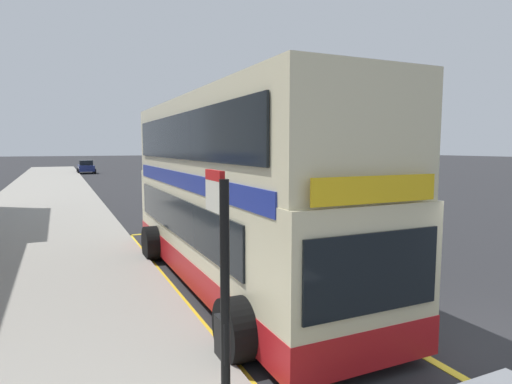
# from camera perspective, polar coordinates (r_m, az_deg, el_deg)

# --- Properties ---
(ground_plane) EXTENTS (260.00, 260.00, 0.00)m
(ground_plane) POSITION_cam_1_polar(r_m,az_deg,el_deg) (37.25, -15.12, 0.79)
(ground_plane) COLOR #28282B
(pavement_near) EXTENTS (6.00, 76.00, 0.14)m
(pavement_near) POSITION_cam_1_polar(r_m,az_deg,el_deg) (36.74, -25.94, 0.43)
(pavement_near) COLOR gray
(pavement_near) RESTS_ON ground
(double_decker_bus) EXTENTS (3.25, 10.17, 4.40)m
(double_decker_bus) POSITION_cam_1_polar(r_m,az_deg,el_deg) (10.23, -3.13, -0.76)
(double_decker_bus) COLOR beige
(double_decker_bus) RESTS_ON ground
(bus_bay_markings) EXTENTS (2.95, 13.09, 0.01)m
(bus_bay_markings) POSITION_cam_1_polar(r_m,az_deg,el_deg) (10.85, -3.85, -11.50)
(bus_bay_markings) COLOR yellow
(bus_bay_markings) RESTS_ON ground
(bus_stop_sign) EXTENTS (0.09, 0.51, 2.91)m
(bus_stop_sign) POSITION_cam_1_polar(r_m,az_deg,el_deg) (4.18, -4.51, -14.20)
(bus_stop_sign) COLOR black
(bus_stop_sign) RESTS_ON pavement_near
(parked_car_navy_distant) EXTENTS (2.09, 4.20, 1.62)m
(parked_car_navy_distant) POSITION_cam_1_polar(r_m,az_deg,el_deg) (56.93, -21.70, 3.13)
(parked_car_navy_distant) COLOR navy
(parked_car_navy_distant) RESTS_ON ground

